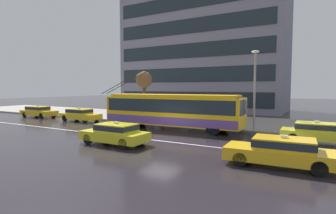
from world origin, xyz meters
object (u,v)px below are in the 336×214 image
(taxi_oncoming_far, at_px, (281,151))
(pedestrian_at_shelter, at_px, (208,105))
(taxi_far_behind, at_px, (38,111))
(taxi_oncoming_near, at_px, (115,133))
(street_tree_bare, at_px, (144,81))
(trolleybus, at_px, (172,110))
(street_lamp, at_px, (255,83))
(pedestrian_approaching_curb, at_px, (161,104))
(bus_shelter, at_px, (168,102))
(taxi_ahead_of_bus, at_px, (319,132))
(taxi_queued_behind_bus, at_px, (80,114))

(taxi_oncoming_far, relative_size, pedestrian_at_shelter, 2.34)
(taxi_oncoming_far, bearing_deg, taxi_far_behind, 165.47)
(taxi_oncoming_near, relative_size, street_tree_bare, 0.83)
(trolleybus, bearing_deg, street_lamp, 18.79)
(pedestrian_approaching_curb, distance_m, street_lamp, 9.87)
(bus_shelter, xyz_separation_m, street_tree_bare, (-3.71, 1.09, 2.23))
(pedestrian_approaching_curb, bearing_deg, taxi_ahead_of_bus, -16.38)
(taxi_queued_behind_bus, relative_size, street_tree_bare, 0.87)
(trolleybus, relative_size, taxi_oncoming_near, 3.12)
(trolleybus, bearing_deg, taxi_oncoming_far, -36.44)
(taxi_far_behind, bearing_deg, bus_shelter, 12.25)
(taxi_queued_behind_bus, distance_m, taxi_far_behind, 7.26)
(taxi_oncoming_far, height_order, taxi_queued_behind_bus, same)
(taxi_oncoming_near, distance_m, street_tree_bare, 13.64)
(taxi_oncoming_near, xyz_separation_m, street_lamp, (6.30, 9.04, 3.13))
(taxi_oncoming_near, bearing_deg, taxi_ahead_of_bus, 31.63)
(taxi_queued_behind_bus, xyz_separation_m, street_lamp, (17.12, 2.07, 3.13))
(street_lamp, distance_m, street_tree_bare, 12.63)
(taxi_queued_behind_bus, bearing_deg, taxi_oncoming_far, -18.84)
(taxi_queued_behind_bus, distance_m, pedestrian_approaching_curb, 8.56)
(taxi_oncoming_near, bearing_deg, pedestrian_at_shelter, 82.25)
(taxi_oncoming_near, distance_m, taxi_queued_behind_bus, 12.88)
(taxi_ahead_of_bus, relative_size, bus_shelter, 1.07)
(bus_shelter, distance_m, pedestrian_at_shelter, 3.94)
(taxi_oncoming_far, bearing_deg, street_tree_bare, 142.97)
(taxi_ahead_of_bus, bearing_deg, taxi_far_behind, 178.85)
(bus_shelter, relative_size, street_lamp, 0.67)
(taxi_oncoming_near, height_order, street_tree_bare, street_tree_bare)
(trolleybus, distance_m, taxi_oncoming_near, 6.99)
(pedestrian_at_shelter, relative_size, pedestrian_approaching_curb, 1.01)
(bus_shelter, bearing_deg, taxi_queued_behind_bus, -156.77)
(pedestrian_approaching_curb, bearing_deg, trolleybus, -48.96)
(trolleybus, distance_m, taxi_oncoming_far, 11.56)
(taxi_far_behind, bearing_deg, pedestrian_approaching_curb, 13.33)
(trolleybus, height_order, street_lamp, street_lamp)
(trolleybus, xyz_separation_m, taxi_oncoming_near, (-0.08, -6.93, -0.89))
(trolleybus, xyz_separation_m, taxi_far_behind, (-18.17, 0.26, -0.89))
(taxi_ahead_of_bus, relative_size, pedestrian_at_shelter, 2.23)
(taxi_queued_behind_bus, height_order, street_lamp, street_lamp)
(taxi_oncoming_far, height_order, bus_shelter, bus_shelter)
(taxi_queued_behind_bus, xyz_separation_m, bus_shelter, (8.49, 3.64, 1.29))
(taxi_ahead_of_bus, relative_size, taxi_far_behind, 0.95)
(street_tree_bare, bearing_deg, pedestrian_approaching_curb, -19.19)
(taxi_ahead_of_bus, xyz_separation_m, street_lamp, (-4.45, 2.43, 3.13))
(taxi_ahead_of_bus, relative_size, street_lamp, 0.72)
(taxi_oncoming_near, height_order, street_lamp, street_lamp)
(taxi_ahead_of_bus, relative_size, taxi_oncoming_near, 1.06)
(taxi_oncoming_near, bearing_deg, trolleybus, 89.30)
(pedestrian_approaching_curb, bearing_deg, street_lamp, -9.98)
(taxi_oncoming_far, xyz_separation_m, taxi_far_behind, (-27.44, 7.11, 0.00))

